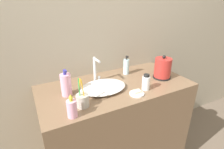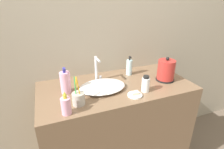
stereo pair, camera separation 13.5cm
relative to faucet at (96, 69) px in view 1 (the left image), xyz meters
name	(u,v)px [view 1 (the left image)]	position (x,y,z in m)	size (l,w,h in m)	color
wall_back	(99,30)	(0.12, 0.19, 0.27)	(6.00, 0.04, 2.60)	#ADA38E
vanity_counter	(116,130)	(0.12, -0.13, -0.57)	(1.21, 0.60, 0.91)	brown
sink_basin	(103,87)	(0.00, -0.15, -0.09)	(0.36, 0.27, 0.04)	white
faucet	(96,69)	(0.00, 0.00, 0.00)	(0.06, 0.12, 0.21)	silver
electric_kettle	(163,69)	(0.54, -0.19, -0.03)	(0.15, 0.15, 0.20)	black
toothbrush_cup	(82,100)	(-0.22, -0.29, -0.07)	(0.08, 0.08, 0.20)	#B7B2A8
lotion_bottle	(126,67)	(0.31, 0.03, -0.04)	(0.05, 0.05, 0.17)	silver
shampoo_bottle	(146,82)	(0.28, -0.30, -0.06)	(0.06, 0.06, 0.13)	white
mouthwash_bottle	(66,85)	(-0.27, -0.10, -0.03)	(0.07, 0.07, 0.20)	#EAA8C6
hand_cream_bottle	(72,108)	(-0.31, -0.36, -0.06)	(0.06, 0.06, 0.15)	#EAA8C6
soap_dish	(137,93)	(0.18, -0.33, -0.11)	(0.11, 0.11, 0.03)	white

